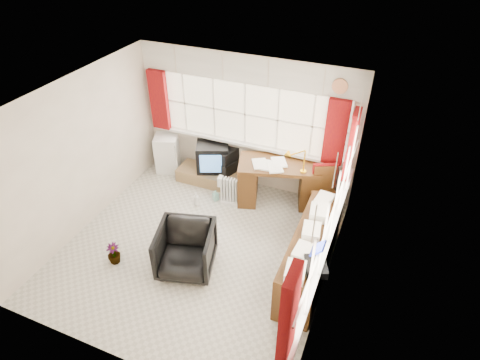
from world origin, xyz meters
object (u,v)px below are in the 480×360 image
object	(u,v)px
desk	(279,180)
tv_bench	(213,177)
desk_lamp	(305,156)
task_chair	(324,190)
radiator	(231,194)
mini_fridge	(168,153)
office_chair	(186,250)
crt_tv	(213,156)
credenza	(310,253)

from	to	relation	value
desk	tv_bench	size ratio (longest dim) A/B	1.11
desk_lamp	task_chair	world-z (taller)	desk_lamp
radiator	mini_fridge	distance (m)	1.72
desk	office_chair	distance (m)	2.20
desk_lamp	crt_tv	xyz separation A→B (m)	(-1.82, 0.29, -0.60)
desk	office_chair	bearing A→B (deg)	-109.71
office_chair	tv_bench	xyz separation A→B (m)	(-0.58, 2.13, -0.25)
desk	crt_tv	size ratio (longest dim) A/B	2.05
radiator	credenza	world-z (taller)	credenza
office_chair	desk	bearing A→B (deg)	55.01
radiator	crt_tv	bearing A→B (deg)	136.36
credenza	mini_fridge	xyz separation A→B (m)	(-3.32, 1.60, -0.02)
credenza	tv_bench	xyz separation A→B (m)	(-2.28, 1.52, -0.27)
desk	radiator	xyz separation A→B (m)	(-0.74, -0.42, -0.22)
radiator	crt_tv	world-z (taller)	crt_tv
crt_tv	mini_fridge	size ratio (longest dim) A/B	1.00
task_chair	office_chair	bearing A→B (deg)	-128.21
office_chair	task_chair	bearing A→B (deg)	36.50
mini_fridge	task_chair	bearing A→B (deg)	-4.15
desk_lamp	credenza	size ratio (longest dim) A/B	0.22
office_chair	radiator	size ratio (longest dim) A/B	1.48
task_chair	tv_bench	bearing A→B (deg)	175.97
radiator	mini_fridge	xyz separation A→B (m)	(-1.62, 0.56, 0.15)
desk_lamp	desk	bearing A→B (deg)	167.08
desk_lamp	task_chair	xyz separation A→B (m)	(0.38, 0.01, -0.59)
radiator	tv_bench	bearing A→B (deg)	140.48
office_chair	crt_tv	bearing A→B (deg)	90.48
desk_lamp	radiator	distance (m)	1.51
desk_lamp	office_chair	size ratio (longest dim) A/B	0.54
desk_lamp	crt_tv	world-z (taller)	desk_lamp
desk	office_chair	size ratio (longest dim) A/B	1.90
office_chair	credenza	distance (m)	1.80
radiator	desk	bearing A→B (deg)	29.54
credenza	desk_lamp	bearing A→B (deg)	110.74
credenza	tv_bench	world-z (taller)	credenza
desk	desk_lamp	world-z (taller)	desk_lamp
crt_tv	task_chair	bearing A→B (deg)	-7.19
mini_fridge	tv_bench	bearing A→B (deg)	-4.40
desk	credenza	size ratio (longest dim) A/B	0.78
task_chair	mini_fridge	world-z (taller)	task_chair
tv_bench	crt_tv	distance (m)	0.42
credenza	tv_bench	size ratio (longest dim) A/B	1.43
tv_bench	desk	bearing A→B (deg)	-2.60
task_chair	radiator	distance (m)	1.62
tv_bench	radiator	bearing A→B (deg)	-39.52
radiator	office_chair	bearing A→B (deg)	-89.96
desk_lamp	task_chair	size ratio (longest dim) A/B	0.44
task_chair	tv_bench	distance (m)	2.18
office_chair	credenza	bearing A→B (deg)	4.49
desk	mini_fridge	size ratio (longest dim) A/B	2.05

